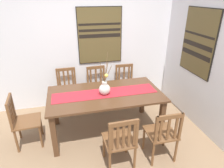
% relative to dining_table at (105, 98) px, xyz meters
% --- Properties ---
extents(ground_plane, '(6.40, 6.40, 0.03)m').
position_rel_dining_table_xyz_m(ground_plane, '(-0.09, -0.64, -0.68)').
color(ground_plane, '#8E7051').
extents(wall_back, '(6.40, 0.12, 2.70)m').
position_rel_dining_table_xyz_m(wall_back, '(-0.09, 1.22, 0.68)').
color(wall_back, silver).
rests_on(wall_back, ground_plane).
extents(dining_table, '(1.91, 1.01, 0.77)m').
position_rel_dining_table_xyz_m(dining_table, '(0.00, 0.00, 0.00)').
color(dining_table, '#51331E').
rests_on(dining_table, ground_plane).
extents(table_runner, '(1.76, 0.36, 0.01)m').
position_rel_dining_table_xyz_m(table_runner, '(0.00, 0.00, 0.10)').
color(table_runner, '#B7232D').
rests_on(table_runner, dining_table).
extents(centerpiece_vase, '(0.22, 0.16, 0.72)m').
position_rel_dining_table_xyz_m(centerpiece_vase, '(-0.02, -0.05, 0.22)').
color(centerpiece_vase, silver).
rests_on(centerpiece_vase, dining_table).
extents(chair_0, '(0.45, 0.45, 0.89)m').
position_rel_dining_table_xyz_m(chair_0, '(-1.36, -0.03, -0.20)').
color(chair_0, brown).
rests_on(chair_0, ground_plane).
extents(chair_1, '(0.43, 0.43, 0.88)m').
position_rel_dining_table_xyz_m(chair_1, '(0.02, -0.87, -0.20)').
color(chair_1, brown).
rests_on(chair_1, ground_plane).
extents(chair_2, '(0.43, 0.43, 0.86)m').
position_rel_dining_table_xyz_m(chair_2, '(0.66, -0.85, -0.22)').
color(chair_2, brown).
rests_on(chair_2, ground_plane).
extents(chair_3, '(0.44, 0.44, 0.89)m').
position_rel_dining_table_xyz_m(chair_3, '(0.02, 0.90, -0.21)').
color(chair_3, brown).
rests_on(chair_3, ground_plane).
extents(chair_4, '(0.43, 0.43, 0.91)m').
position_rel_dining_table_xyz_m(chair_4, '(-0.62, 0.91, -0.20)').
color(chair_4, brown).
rests_on(chair_4, ground_plane).
extents(chair_5, '(0.42, 0.42, 0.89)m').
position_rel_dining_table_xyz_m(chair_5, '(0.65, 0.89, -0.21)').
color(chair_5, brown).
rests_on(chair_5, ground_plane).
extents(painting_on_back_wall, '(0.92, 0.05, 1.14)m').
position_rel_dining_table_xyz_m(painting_on_back_wall, '(0.15, 1.15, 0.84)').
color(painting_on_back_wall, black).
extents(painting_on_side_wall, '(0.05, 0.86, 1.16)m').
position_rel_dining_table_xyz_m(painting_on_side_wall, '(1.71, 0.09, 0.85)').
color(painting_on_side_wall, black).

